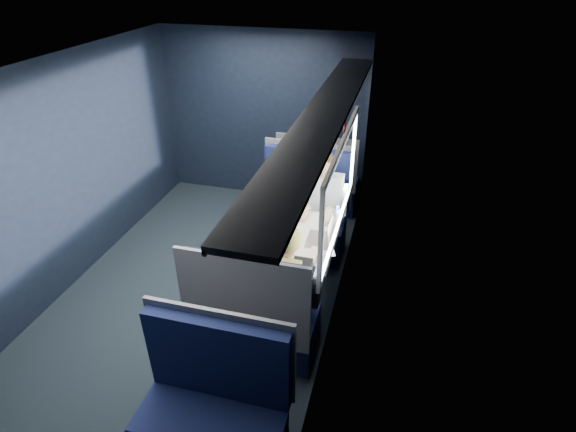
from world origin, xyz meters
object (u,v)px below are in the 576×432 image
(woman, at_px, (290,284))
(bottle_small, at_px, (337,217))
(laptop, at_px, (325,236))
(seat_row_front, at_px, (318,184))
(man, at_px, (322,205))
(table, at_px, (301,243))
(seat_row_back, at_px, (214,414))
(seat_bay_near, at_px, (302,217))
(cup, at_px, (339,214))
(seat_bay_far, at_px, (256,320))

(woman, distance_m, bottle_small, 1.02)
(laptop, xyz_separation_m, bottle_small, (0.06, 0.31, 0.04))
(seat_row_front, height_order, man, man)
(table, height_order, laptop, laptop)
(seat_row_back, relative_size, man, 0.88)
(seat_bay_near, xyz_separation_m, laptop, (0.43, -0.90, 0.38))
(seat_row_back, relative_size, cup, 13.81)
(seat_row_back, height_order, cup, seat_row_back)
(man, xyz_separation_m, cup, (0.23, -0.26, 0.06))
(seat_row_back, bearing_deg, man, 84.28)
(seat_bay_far, bearing_deg, laptop, 63.75)
(laptop, bearing_deg, man, 102.89)
(seat_bay_near, distance_m, seat_bay_far, 1.75)
(bottle_small, xyz_separation_m, cup, (-0.00, 0.16, -0.06))
(table, distance_m, woman, 0.71)
(seat_row_front, height_order, bottle_small, seat_row_front)
(seat_row_front, relative_size, man, 0.88)
(seat_bay_near, height_order, seat_row_back, seat_bay_near)
(seat_bay_near, bearing_deg, table, -77.27)
(man, bearing_deg, bottle_small, -61.39)
(seat_row_back, distance_m, laptop, 1.86)
(woman, xyz_separation_m, laptop, (0.17, 0.68, 0.08))
(cup, bearing_deg, man, 131.64)
(seat_row_front, distance_m, woman, 2.54)
(bottle_small, bearing_deg, seat_bay_near, 129.75)
(man, distance_m, woman, 1.41)
(seat_row_front, bearing_deg, laptop, -77.15)
(seat_row_front, bearing_deg, bottle_small, -72.47)
(woman, distance_m, laptop, 0.70)
(seat_row_front, distance_m, man, 1.17)
(table, bearing_deg, seat_row_front, 95.80)
(man, xyz_separation_m, laptop, (0.17, -0.73, 0.09))
(woman, bearing_deg, seat_row_front, 95.70)
(woman, bearing_deg, bottle_small, 76.85)
(table, distance_m, seat_bay_far, 0.93)
(man, bearing_deg, woman, -90.00)
(seat_bay_far, height_order, man, man)
(laptop, height_order, cup, laptop)
(cup, bearing_deg, seat_row_back, -102.11)
(seat_bay_near, relative_size, laptop, 3.96)
(table, height_order, seat_row_back, seat_row_back)
(bottle_small, bearing_deg, cup, 90.00)
(laptop, xyz_separation_m, cup, (0.06, 0.47, -0.02))
(seat_row_front, height_order, seat_row_back, same)
(seat_bay_far, distance_m, bottle_small, 1.32)
(seat_bay_near, bearing_deg, woman, -80.49)
(table, relative_size, bottle_small, 4.43)
(seat_row_front, bearing_deg, table, -84.20)
(seat_row_front, xyz_separation_m, cup, (0.48, -1.36, 0.37))
(seat_row_back, relative_size, woman, 0.88)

